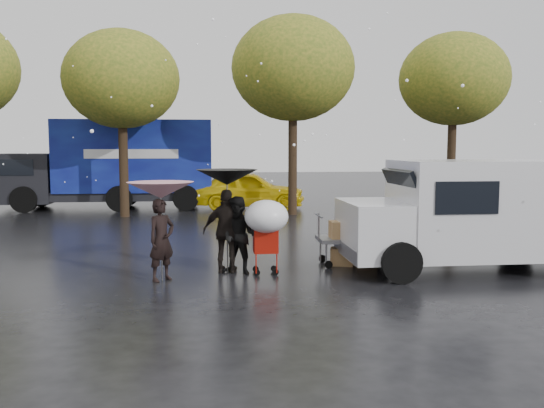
{
  "coord_description": "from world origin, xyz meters",
  "views": [
    {
      "loc": [
        -0.58,
        -10.67,
        2.47
      ],
      "look_at": [
        0.73,
        1.0,
        1.3
      ],
      "focal_mm": 38.0,
      "sensor_mm": 36.0,
      "label": 1
    }
  ],
  "objects": [
    {
      "name": "ground",
      "position": [
        0.0,
        0.0,
        0.0
      ],
      "size": [
        90.0,
        90.0,
        0.0
      ],
      "primitive_type": "plane",
      "color": "black",
      "rests_on": "ground"
    },
    {
      "name": "person_pink",
      "position": [
        -1.43,
        -0.04,
        0.76
      ],
      "size": [
        0.65,
        0.64,
        1.52
      ],
      "primitive_type": "imported",
      "rotation": [
        0.0,
        0.0,
        0.73
      ],
      "color": "black",
      "rests_on": "ground"
    },
    {
      "name": "person_middle",
      "position": [
        0.02,
        0.38,
        0.76
      ],
      "size": [
        0.92,
        0.85,
        1.51
      ],
      "primitive_type": "imported",
      "rotation": [
        0.0,
        0.0,
        -0.48
      ],
      "color": "black",
      "rests_on": "ground"
    },
    {
      "name": "person_black",
      "position": [
        -0.2,
        0.51,
        0.82
      ],
      "size": [
        1.03,
        0.59,
        1.65
      ],
      "primitive_type": "imported",
      "rotation": [
        0.0,
        0.0,
        2.94
      ],
      "color": "black",
      "rests_on": "ground"
    },
    {
      "name": "umbrella_pink",
      "position": [
        -1.43,
        -0.04,
        1.68
      ],
      "size": [
        1.22,
        1.22,
        1.83
      ],
      "color": "#4C4C4C",
      "rests_on": "ground"
    },
    {
      "name": "umbrella_black",
      "position": [
        -0.2,
        0.51,
        1.88
      ],
      "size": [
        1.2,
        1.2,
        2.03
      ],
      "color": "#4C4C4C",
      "rests_on": "ground"
    },
    {
      "name": "vendor_cart",
      "position": [
        2.54,
        0.96,
        0.73
      ],
      "size": [
        1.52,
        0.8,
        1.27
      ],
      "color": "slate",
      "rests_on": "ground"
    },
    {
      "name": "shopping_cart",
      "position": [
        0.53,
        0.16,
        1.06
      ],
      "size": [
        0.84,
        0.84,
        1.46
      ],
      "color": "#9D1309",
      "rests_on": "ground"
    },
    {
      "name": "white_van",
      "position": [
        4.7,
        0.24,
        1.16
      ],
      "size": [
        4.91,
        2.18,
        2.2
      ],
      "color": "silver",
      "rests_on": "ground"
    },
    {
      "name": "blue_truck",
      "position": [
        -4.26,
        12.82,
        1.76
      ],
      "size": [
        8.3,
        2.6,
        3.5
      ],
      "color": "#0C0C61",
      "rests_on": "ground"
    },
    {
      "name": "box_ground_near",
      "position": [
        2.66,
        0.91,
        0.2
      ],
      "size": [
        0.51,
        0.44,
        0.41
      ],
      "primitive_type": "cube",
      "rotation": [
        0.0,
        0.0,
        0.18
      ],
      "color": "#8F5C3E",
      "rests_on": "ground"
    },
    {
      "name": "box_ground_far",
      "position": [
        2.19,
        0.95,
        0.18
      ],
      "size": [
        0.54,
        0.47,
        0.36
      ],
      "primitive_type": "cube",
      "rotation": [
        0.0,
        0.0,
        -0.26
      ],
      "color": "#8F5C3E",
      "rests_on": "ground"
    },
    {
      "name": "yellow_taxi",
      "position": [
        1.04,
        12.11,
        0.76
      ],
      "size": [
        4.6,
        2.25,
        1.51
      ],
      "primitive_type": "imported",
      "rotation": [
        0.0,
        0.0,
        1.46
      ],
      "color": "yellow",
      "rests_on": "ground"
    },
    {
      "name": "tree_row",
      "position": [
        -0.47,
        10.0,
        5.02
      ],
      "size": [
        21.6,
        4.4,
        7.12
      ],
      "color": "black",
      "rests_on": "ground"
    }
  ]
}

